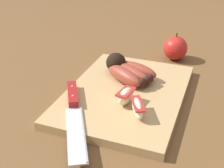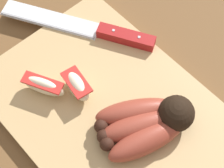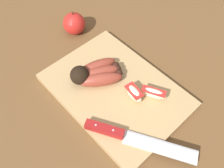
% 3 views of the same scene
% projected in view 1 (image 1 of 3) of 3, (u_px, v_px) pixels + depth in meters
% --- Properties ---
extents(ground_plane, '(6.00, 6.00, 0.00)m').
position_uv_depth(ground_plane, '(123.00, 101.00, 0.76)').
color(ground_plane, brown).
extents(cutting_board, '(0.39, 0.28, 0.02)m').
position_uv_depth(cutting_board, '(126.00, 94.00, 0.77)').
color(cutting_board, tan).
rests_on(cutting_board, ground_plane).
extents(banana_bunch, '(0.13, 0.15, 0.06)m').
position_uv_depth(banana_bunch, '(127.00, 71.00, 0.81)').
color(banana_bunch, black).
rests_on(banana_bunch, cutting_board).
extents(chefs_knife, '(0.26, 0.16, 0.02)m').
position_uv_depth(chefs_knife, '(74.00, 106.00, 0.69)').
color(chefs_knife, silver).
rests_on(chefs_knife, cutting_board).
extents(apple_wedge_near, '(0.07, 0.05, 0.03)m').
position_uv_depth(apple_wedge_near, '(138.00, 108.00, 0.66)').
color(apple_wedge_near, '#F4E5C1').
rests_on(apple_wedge_near, cutting_board).
extents(apple_wedge_middle, '(0.06, 0.04, 0.04)m').
position_uv_depth(apple_wedge_middle, '(126.00, 96.00, 0.70)').
color(apple_wedge_middle, '#F4E5C1').
rests_on(apple_wedge_middle, cutting_board).
extents(whole_apple, '(0.07, 0.07, 0.09)m').
position_uv_depth(whole_apple, '(175.00, 48.00, 0.96)').
color(whole_apple, red).
rests_on(whole_apple, ground_plane).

